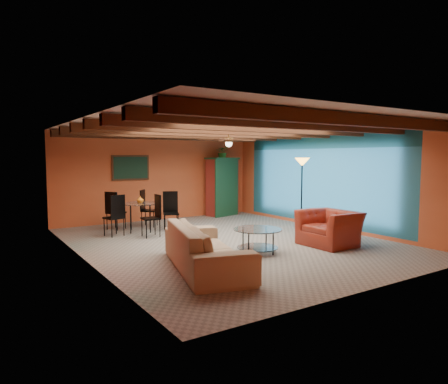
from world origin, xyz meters
TOP-DOWN VIEW (x-y plane):
  - room at (0.00, 0.11)m, footprint 6.52×8.01m
  - sofa at (-1.59, -1.67)m, footprint 1.73×2.85m
  - armchair at (1.68, -1.54)m, footprint 1.05×1.20m
  - coffee_table at (-0.10, -1.24)m, footprint 1.31×1.31m
  - dining_table at (-1.24, 2.35)m, footprint 2.62×2.62m
  - armoire at (2.20, 3.70)m, footprint 1.18×0.79m
  - floor_lamp at (2.42, 0.12)m, footprint 0.53×0.53m
  - ceiling_fan at (0.00, 0.00)m, footprint 1.50×1.50m
  - painting at (-0.90, 3.96)m, footprint 1.05×0.03m
  - potted_plant at (2.20, 3.70)m, footprint 0.57×0.54m
  - vase at (-1.24, 2.35)m, footprint 0.20×0.20m

SIDE VIEW (x-z plane):
  - coffee_table at x=-0.10m, z-range 0.00..0.51m
  - armchair at x=1.68m, z-range 0.00..0.78m
  - sofa at x=-1.59m, z-range 0.00..0.78m
  - dining_table at x=-1.24m, z-range 0.00..1.05m
  - armoire at x=2.20m, z-range 0.00..1.89m
  - floor_lamp at x=2.42m, z-range 0.00..1.96m
  - vase at x=-1.24m, z-range 1.05..1.24m
  - painting at x=-0.90m, z-range 1.32..1.97m
  - potted_plant at x=2.20m, z-range 1.89..2.39m
  - ceiling_fan at x=0.00m, z-range 2.14..2.58m
  - room at x=0.00m, z-range 1.01..3.72m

